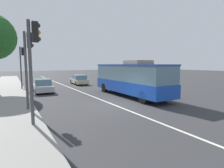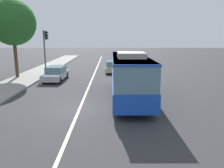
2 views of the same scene
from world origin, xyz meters
name	(u,v)px [view 1 (image 1 of 2)]	position (x,y,z in m)	size (l,w,h in m)	color
ground_plane	(113,105)	(0.00, 0.00, 0.00)	(160.00, 160.00, 0.00)	#333335
sidewalk_kerb	(6,117)	(0.00, 7.15, 0.07)	(80.00, 3.48, 0.14)	gray
lane_centre_line	(113,105)	(0.00, 0.00, 0.01)	(76.00, 0.16, 0.01)	silver
transit_bus	(130,78)	(2.52, -3.35, 1.81)	(10.02, 2.57, 3.46)	#1947B7
sedan_beige	(79,80)	(14.91, -2.39, 0.72)	(4.58, 2.02, 1.46)	#C6B793
sedan_silver	(43,86)	(9.49, 3.73, 0.72)	(4.57, 1.97, 1.46)	#B7BABF
traffic_light_near_corner	(22,60)	(12.69, 5.53, 3.56)	(0.34, 0.62, 5.20)	#47474C
traffic_light_mid_block	(28,57)	(1.13, 5.75, 3.56)	(0.33, 0.62, 5.20)	#47474C
traffic_light_far_corner	(33,55)	(-2.30, 5.79, 3.56)	(0.32, 0.62, 5.20)	#47474C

